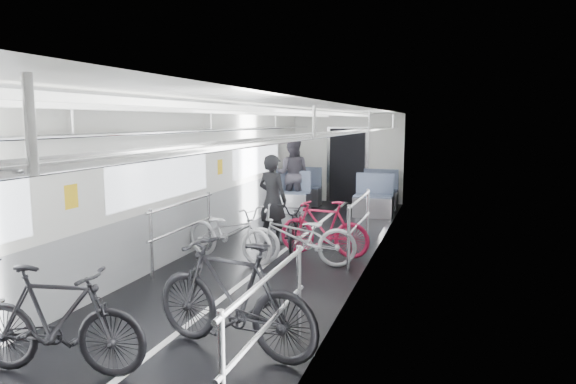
# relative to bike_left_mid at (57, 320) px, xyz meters

# --- Properties ---
(car_shell) EXTENTS (3.02, 14.01, 2.41)m
(car_shell) POSITION_rel_bike_left_mid_xyz_m (0.55, 5.12, 0.64)
(car_shell) COLOR black
(car_shell) RESTS_ON ground
(bike_left_mid) EXTENTS (1.69, 0.74, 0.98)m
(bike_left_mid) POSITION_rel_bike_left_mid_xyz_m (0.00, 0.00, 0.00)
(bike_left_mid) COLOR black
(bike_left_mid) RESTS_ON floor
(bike_left_far) EXTENTS (1.81, 1.07, 0.90)m
(bike_left_far) POSITION_rel_bike_left_mid_xyz_m (-0.10, 3.88, -0.04)
(bike_left_far) COLOR silver
(bike_left_far) RESTS_ON floor
(bike_right_near) EXTENTS (1.91, 0.90, 1.11)m
(bike_right_near) POSITION_rel_bike_left_mid_xyz_m (1.29, 0.87, 0.06)
(bike_right_near) COLOR black
(bike_right_near) RESTS_ON floor
(bike_right_mid) EXTENTS (1.86, 1.01, 0.93)m
(bike_right_mid) POSITION_rel_bike_left_mid_xyz_m (1.06, 3.86, -0.03)
(bike_right_mid) COLOR silver
(bike_right_mid) RESTS_ON floor
(bike_right_far) EXTENTS (1.58, 0.59, 0.93)m
(bike_right_far) POSITION_rel_bike_left_mid_xyz_m (1.28, 4.59, -0.03)
(bike_right_far) COLOR #A11333
(bike_right_far) RESTS_ON floor
(bike_aisle) EXTENTS (0.83, 1.64, 0.83)m
(bike_aisle) POSITION_rel_bike_left_mid_xyz_m (0.67, 5.04, -0.08)
(bike_aisle) COLOR black
(bike_aisle) RESTS_ON floor
(person_standing) EXTENTS (0.68, 0.56, 1.62)m
(person_standing) POSITION_rel_bike_left_mid_xyz_m (0.20, 5.14, 0.32)
(person_standing) COLOR black
(person_standing) RESTS_ON floor
(person_seated) EXTENTS (0.95, 0.79, 1.79)m
(person_seated) POSITION_rel_bike_left_mid_xyz_m (-0.51, 8.66, 0.40)
(person_seated) COLOR #333039
(person_seated) RESTS_ON floor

